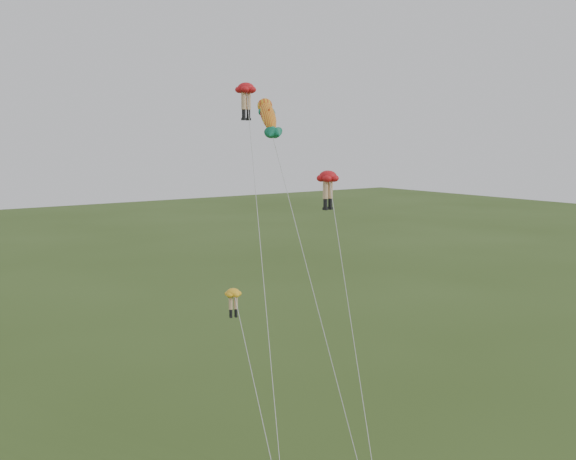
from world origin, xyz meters
TOP-DOWN VIEW (x-y plane):
  - legs_kite_red_high at (2.52, 10.10)m, footprint 5.62×11.40m
  - legs_kite_red_mid at (7.00, 7.76)m, footprint 6.59×11.79m
  - legs_kite_yellow at (-1.54, 4.95)m, footprint 3.39×9.77m
  - fish_kite at (1.95, 6.95)m, footprint 2.05×11.33m

SIDE VIEW (x-z plane):
  - legs_kite_yellow at x=-1.54m, z-range 3.95..13.52m
  - legs_kite_red_mid at x=7.00m, z-range 6.94..22.38m
  - fish_kite at x=1.95m, z-range 8.62..28.55m
  - legs_kite_red_high at x=2.52m, z-range 9.43..30.19m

